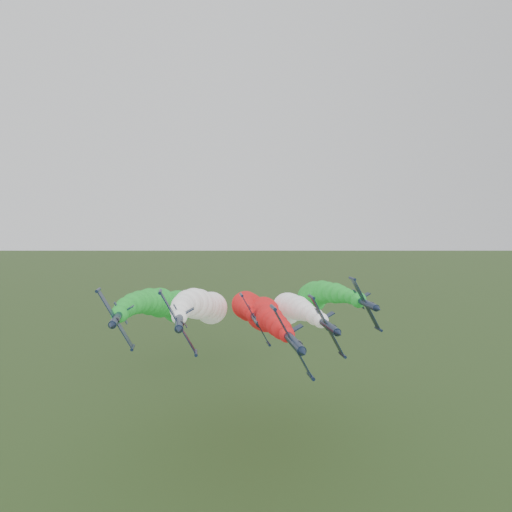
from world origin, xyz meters
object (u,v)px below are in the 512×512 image
object	(u,v)px
jet_inner_right	(289,308)
jet_outer_right	(316,296)
jet_inner_left	(202,306)
jet_lead	(265,315)
jet_outer_left	(164,304)
jet_trail	(247,306)

from	to	relation	value
jet_inner_right	jet_outer_right	bearing A→B (deg)	48.04
jet_inner_left	jet_outer_right	world-z (taller)	jet_inner_left
jet_outer_right	jet_lead	bearing A→B (deg)	-128.73
jet_lead	jet_outer_left	bearing A→B (deg)	143.93
jet_outer_left	jet_outer_right	bearing A→B (deg)	7.09
jet_inner_right	jet_trail	world-z (taller)	jet_inner_right
jet_outer_right	jet_outer_left	bearing A→B (deg)	-172.91
jet_inner_right	jet_outer_left	bearing A→B (deg)	169.05
jet_trail	jet_outer_right	bearing A→B (deg)	-17.06
jet_lead	jet_outer_left	world-z (taller)	jet_outer_left
jet_inner_right	jet_outer_left	world-z (taller)	jet_outer_left
jet_lead	jet_inner_right	size ratio (longest dim) A/B	1.00
jet_outer_left	jet_trail	xyz separation A→B (m)	(24.65, 11.69, -3.09)
jet_outer_right	jet_inner_left	bearing A→B (deg)	-161.34
jet_lead	jet_trail	bearing A→B (deg)	91.36
jet_inner_left	jet_outer_left	distance (m)	11.89
jet_inner_left	jet_outer_right	size ratio (longest dim) A/B	1.01
jet_inner_left	jet_outer_left	world-z (taller)	jet_inner_left
jet_inner_left	jet_outer_right	xyz separation A→B (m)	(34.41, 11.62, 0.09)
jet_inner_right	jet_outer_right	size ratio (longest dim) A/B	1.00
jet_inner_right	jet_outer_left	size ratio (longest dim) A/B	0.99
jet_lead	jet_inner_left	world-z (taller)	jet_inner_left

